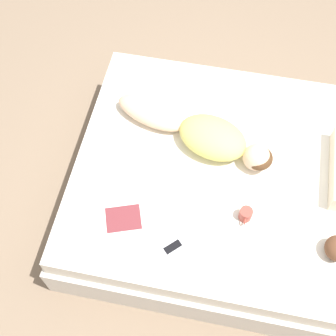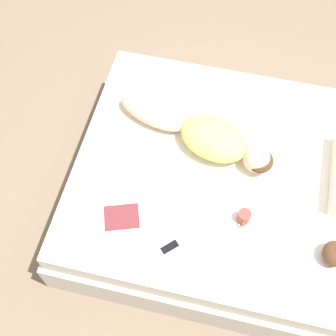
{
  "view_description": "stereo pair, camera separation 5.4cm",
  "coord_description": "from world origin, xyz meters",
  "px_view_note": "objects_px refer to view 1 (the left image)",
  "views": [
    {
      "loc": [
        1.66,
        -0.09,
        3.26
      ],
      "look_at": [
        0.1,
        -0.4,
        0.54
      ],
      "focal_mm": 50.0,
      "sensor_mm": 36.0,
      "label": 1
    },
    {
      "loc": [
        1.64,
        -0.04,
        3.26
      ],
      "look_at": [
        0.1,
        -0.4,
        0.54
      ],
      "focal_mm": 50.0,
      "sensor_mm": 36.0,
      "label": 2
    }
  ],
  "objects_px": {
    "person": "(202,133)",
    "coffee_mug": "(246,214)",
    "cell_phone": "(173,247)",
    "open_magazine": "(121,201)"
  },
  "relations": [
    {
      "from": "open_magazine",
      "to": "coffee_mug",
      "type": "xyz_separation_m",
      "value": [
        -0.04,
        0.81,
        0.04
      ]
    },
    {
      "from": "open_magazine",
      "to": "cell_phone",
      "type": "xyz_separation_m",
      "value": [
        0.25,
        0.39,
        0.0
      ]
    },
    {
      "from": "person",
      "to": "coffee_mug",
      "type": "distance_m",
      "value": 0.65
    },
    {
      "from": "open_magazine",
      "to": "cell_phone",
      "type": "relative_size",
      "value": 4.43
    },
    {
      "from": "open_magazine",
      "to": "coffee_mug",
      "type": "relative_size",
      "value": 5.42
    },
    {
      "from": "person",
      "to": "open_magazine",
      "type": "distance_m",
      "value": 0.73
    },
    {
      "from": "person",
      "to": "cell_phone",
      "type": "distance_m",
      "value": 0.83
    },
    {
      "from": "open_magazine",
      "to": "coffee_mug",
      "type": "bearing_deg",
      "value": 73.42
    },
    {
      "from": "coffee_mug",
      "to": "cell_phone",
      "type": "bearing_deg",
      "value": -54.9
    },
    {
      "from": "open_magazine",
      "to": "person",
      "type": "bearing_deg",
      "value": 123.18
    }
  ]
}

